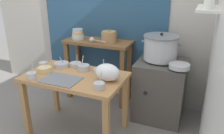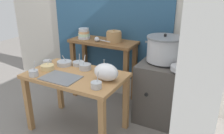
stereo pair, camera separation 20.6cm
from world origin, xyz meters
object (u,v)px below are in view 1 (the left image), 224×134
Objects in this scene: prep_bowl_4 at (84,67)px; prep_bowl_5 at (32,76)px; clay_pot at (109,37)px; prep_bowl_1 at (45,69)px; prep_bowl_2 at (44,65)px; prep_bowl_7 at (76,64)px; bowl_stack_enamel at (78,35)px; plastic_bag at (107,72)px; steamer_pot at (161,47)px; prep_bowl_0 at (102,70)px; serving_tray at (61,80)px; prep_table at (75,84)px; prep_bowl_3 at (61,65)px; wide_pan at (179,66)px; ladle at (92,40)px; back_shelf_table at (98,56)px; stove_block at (160,89)px; prep_bowl_6 at (99,85)px.

prep_bowl_5 is (-0.39, -0.42, 0.00)m from prep_bowl_4.
prep_bowl_1 is at bearing -115.27° from clay_pot.
prep_bowl_7 reaches higher than prep_bowl_2.
plastic_bag is at bearing -44.35° from bowl_stack_enamel.
steamer_pot reaches higher than prep_bowl_0.
prep_bowl_4 is at bearing 11.02° from prep_bowl_2.
prep_table is at bearing 67.91° from serving_tray.
bowl_stack_enamel reaches higher than prep_bowl_3.
prep_bowl_3 is at bearing -78.35° from bowl_stack_enamel.
steamer_pot reaches higher than prep_bowl_5.
wide_pan is 1.49× the size of prep_bowl_7.
clay_pot is 0.78× the size of ladle.
ladle is at bearing 92.06° from prep_bowl_7.
prep_bowl_0 reaches higher than prep_bowl_7.
plastic_bag reaches higher than prep_bowl_5.
back_shelf_table is 1.23× the size of stove_block.
prep_bowl_2 is (-0.71, -0.12, 0.01)m from prep_bowl_0.
prep_bowl_4 is at bearing -55.43° from bowl_stack_enamel.
plastic_bag is (0.50, -0.82, 0.13)m from back_shelf_table.
prep_bowl_1 is at bearing -158.76° from wide_pan.
bowl_stack_enamel is 1.29m from prep_bowl_6.
wide_pan is (0.66, 0.49, -0.01)m from plastic_bag.
stove_block is at bearing -9.57° from clay_pot.
prep_bowl_6 is at bearing -71.75° from clay_pot.
wide_pan is at bearing 21.24° from prep_bowl_1.
stove_block is 2.90× the size of ladle.
prep_bowl_2 is 0.34m from prep_bowl_5.
back_shelf_table reaches higher than prep_bowl_5.
prep_bowl_5 is at bearing -115.29° from prep_bowl_7.
prep_bowl_6 is (0.75, -0.15, 0.00)m from prep_bowl_1.
prep_bowl_5 is at bearing -143.37° from prep_bowl_0.
prep_bowl_3 is at bearing -154.08° from stove_block.
prep_bowl_3 is at bearing -103.92° from back_shelf_table.
plastic_bag is at bearing -22.75° from prep_bowl_4.
prep_bowl_4 is at bearing 157.25° from plastic_bag.
stove_block is at bearing 64.09° from prep_bowl_6.
bowl_stack_enamel is 0.91m from prep_bowl_0.
clay_pot reaches higher than back_shelf_table.
stove_block is 1.29m from prep_bowl_3.
plastic_bag reaches higher than stove_block.
prep_bowl_6 is (0.86, -0.26, 0.00)m from prep_bowl_2.
stove_block is at bearing 137.87° from wide_pan.
steamer_pot is 1.79× the size of plastic_bag.
prep_table is at bearing 7.74° from prep_bowl_1.
prep_table is 1.11m from stove_block.
serving_tray is 0.47m from prep_bowl_0.
wide_pan is at bearing 46.55° from prep_bowl_6.
ladle reaches higher than prep_bowl_4.
prep_bowl_7 is at bearing -62.98° from bowl_stack_enamel.
prep_bowl_5 is (-0.30, -0.09, 0.03)m from serving_tray.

